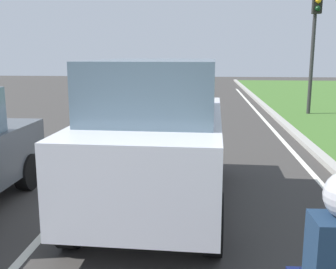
{
  "coord_description": "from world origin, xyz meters",
  "views": [
    {
      "loc": [
        1.39,
        2.55,
        2.38
      ],
      "look_at": [
        0.88,
        8.34,
        1.2
      ],
      "focal_mm": 43.16,
      "sensor_mm": 36.0,
      "label": 1
    }
  ],
  "objects": [
    {
      "name": "car_suv_ahead",
      "position": [
        0.71,
        8.58,
        1.17
      ],
      "size": [
        2.08,
        4.55,
        2.28
      ],
      "rotation": [
        0.0,
        0.0,
        -0.03
      ],
      "color": "silver",
      "rests_on": "ground"
    },
    {
      "name": "curb_right",
      "position": [
        4.1,
        14.0,
        0.06
      ],
      "size": [
        0.24,
        48.0,
        0.12
      ],
      "primitive_type": "cube",
      "color": "#9E9B93",
      "rests_on": "ground"
    },
    {
      "name": "traffic_light_near_right",
      "position": [
        5.47,
        18.4,
        3.33
      ],
      "size": [
        0.32,
        0.5,
        4.94
      ],
      "color": "#2D2D2D",
      "rests_on": "ground"
    },
    {
      "name": "lane_line_right_edge",
      "position": [
        3.6,
        14.0,
        0.0
      ],
      "size": [
        0.12,
        32.0,
        0.01
      ],
      "primitive_type": "cube",
      "color": "silver",
      "rests_on": "ground"
    },
    {
      "name": "lane_line_center",
      "position": [
        -0.7,
        14.0,
        0.0
      ],
      "size": [
        0.12,
        32.0,
        0.01
      ],
      "primitive_type": "cube",
      "color": "silver",
      "rests_on": "ground"
    },
    {
      "name": "ground_plane",
      "position": [
        0.0,
        14.0,
        0.0
      ],
      "size": [
        60.0,
        60.0,
        0.0
      ],
      "primitive_type": "plane",
      "color": "#383533"
    }
  ]
}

